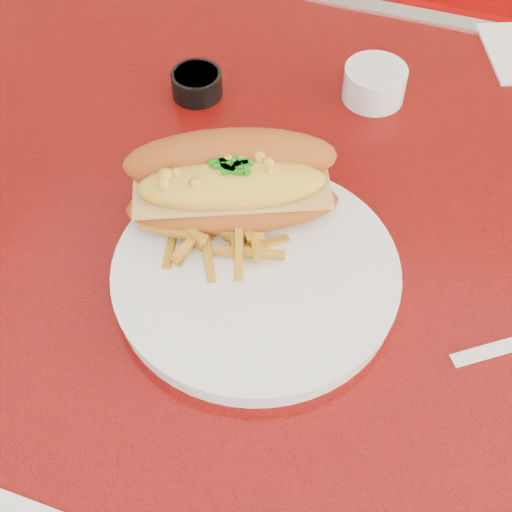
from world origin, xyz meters
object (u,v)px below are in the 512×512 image
(dinner_plate, at_px, (256,274))
(gravy_ramekin, at_px, (375,82))
(sauce_cup_left, at_px, (197,83))
(mac_hoagie, at_px, (232,183))
(booth_bench_far, at_px, (419,105))
(fork, at_px, (319,262))
(diner_table, at_px, (338,302))

(dinner_plate, relative_size, gravy_ramekin, 3.89)
(dinner_plate, xyz_separation_m, sauce_cup_left, (-0.17, 0.25, 0.01))
(mac_hoagie, xyz_separation_m, sauce_cup_left, (-0.12, 0.19, -0.04))
(booth_bench_far, bearing_deg, dinner_plate, -94.26)
(fork, relative_size, gravy_ramekin, 1.73)
(booth_bench_far, xyz_separation_m, dinner_plate, (-0.07, -0.92, 0.49))
(diner_table, distance_m, dinner_plate, 0.22)
(mac_hoagie, relative_size, sauce_cup_left, 3.64)
(dinner_plate, distance_m, sauce_cup_left, 0.30)
(booth_bench_far, xyz_separation_m, mac_hoagie, (-0.12, -0.86, 0.54))
(diner_table, height_order, sauce_cup_left, sauce_cup_left)
(gravy_ramekin, relative_size, sauce_cup_left, 1.33)
(mac_hoagie, distance_m, gravy_ramekin, 0.27)
(gravy_ramekin, bearing_deg, dinner_plate, -97.73)
(fork, bearing_deg, mac_hoagie, 69.37)
(dinner_plate, height_order, sauce_cup_left, sauce_cup_left)
(mac_hoagie, bearing_deg, sauce_cup_left, 98.72)
(diner_table, xyz_separation_m, mac_hoagie, (-0.12, -0.05, 0.22))
(dinner_plate, bearing_deg, sauce_cup_left, 123.57)
(booth_bench_far, height_order, fork, booth_bench_far)
(dinner_plate, height_order, mac_hoagie, mac_hoagie)
(diner_table, xyz_separation_m, dinner_plate, (-0.07, -0.11, 0.17))
(booth_bench_far, relative_size, gravy_ramekin, 13.61)
(booth_bench_far, xyz_separation_m, fork, (-0.01, -0.90, 0.50))
(booth_bench_far, relative_size, fork, 7.89)
(dinner_plate, xyz_separation_m, gravy_ramekin, (0.04, 0.32, 0.01))
(sauce_cup_left, bearing_deg, booth_bench_far, 70.74)
(booth_bench_far, distance_m, gravy_ramekin, 0.79)
(diner_table, relative_size, sauce_cup_left, 18.50)
(dinner_plate, height_order, fork, same)
(gravy_ramekin, distance_m, sauce_cup_left, 0.22)
(booth_bench_far, height_order, sauce_cup_left, booth_bench_far)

